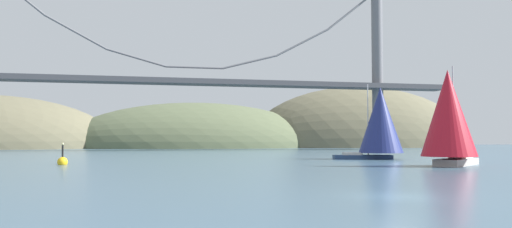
# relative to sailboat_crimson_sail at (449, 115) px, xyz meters

# --- Properties ---
(ground_plane) EXTENTS (360.00, 360.00, 0.00)m
(ground_plane) POSITION_rel_sailboat_crimson_sail_xyz_m (-18.60, -23.26, -5.22)
(ground_plane) COLOR #426075
(headland_right) EXTENTS (77.82, 44.00, 40.33)m
(headland_right) POSITION_rel_sailboat_crimson_sail_xyz_m (41.40, 111.74, -5.22)
(headland_right) COLOR #6B664C
(headland_right) RESTS_ON ground_plane
(headland_center) EXTENTS (82.35, 44.00, 27.84)m
(headland_center) POSITION_rel_sailboat_crimson_sail_xyz_m (-13.60, 111.74, -5.22)
(headland_center) COLOR #5B6647
(headland_center) RESTS_ON ground_plane
(suspension_bridge) EXTENTS (128.80, 6.00, 40.83)m
(suspension_bridge) POSITION_rel_sailboat_crimson_sail_xyz_m (-18.60, 71.74, 12.69)
(suspension_bridge) COLOR slate
(suspension_bridge) RESTS_ON ground_plane
(sailboat_crimson_sail) EXTENTS (9.66, 8.88, 10.52)m
(sailboat_crimson_sail) POSITION_rel_sailboat_crimson_sail_xyz_m (0.00, 0.00, 0.00)
(sailboat_crimson_sail) COLOR #B7B2A8
(sailboat_crimson_sail) RESTS_ON ground_plane
(sailboat_navy_sail) EXTENTS (10.23, 7.22, 10.36)m
(sailboat_navy_sail) POSITION_rel_sailboat_crimson_sail_xyz_m (1.47, 18.22, 0.05)
(sailboat_navy_sail) COLOR navy
(sailboat_navy_sail) RESTS_ON ground_plane
(channel_buoy) EXTENTS (1.10, 1.10, 2.64)m
(channel_buoy) POSITION_rel_sailboat_crimson_sail_xyz_m (-39.09, 12.25, -4.85)
(channel_buoy) COLOR gold
(channel_buoy) RESTS_ON ground_plane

